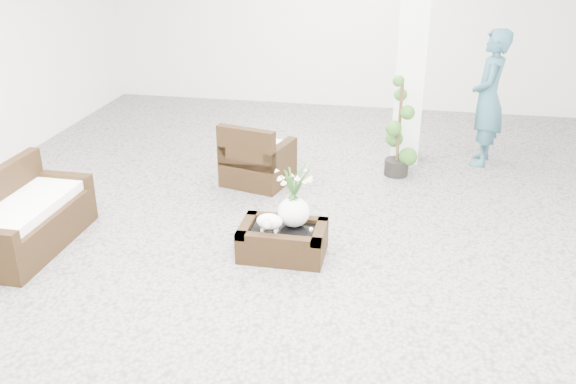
% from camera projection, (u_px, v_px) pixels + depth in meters
% --- Properties ---
extents(ground, '(11.00, 11.00, 0.00)m').
position_uv_depth(ground, '(290.00, 239.00, 7.08)').
color(ground, gray).
rests_on(ground, ground).
extents(column, '(0.40, 0.40, 3.50)m').
position_uv_depth(column, '(413.00, 41.00, 8.68)').
color(column, white).
rests_on(column, ground).
extents(coffee_table, '(0.90, 0.60, 0.31)m').
position_uv_depth(coffee_table, '(283.00, 242.00, 6.69)').
color(coffee_table, '#34210F').
rests_on(coffee_table, ground).
extents(sheep_figurine, '(0.28, 0.23, 0.21)m').
position_uv_depth(sheep_figurine, '(269.00, 223.00, 6.51)').
color(sheep_figurine, white).
rests_on(sheep_figurine, coffee_table).
extents(planter_narcissus, '(0.44, 0.44, 0.80)m').
position_uv_depth(planter_narcissus, '(294.00, 191.00, 6.54)').
color(planter_narcissus, white).
rests_on(planter_narcissus, coffee_table).
extents(tealight, '(0.04, 0.04, 0.03)m').
position_uv_depth(tealight, '(311.00, 229.00, 6.59)').
color(tealight, white).
rests_on(tealight, coffee_table).
extents(armchair, '(0.97, 0.95, 0.86)m').
position_uv_depth(armchair, '(258.00, 152.00, 8.42)').
color(armchair, '#34210F').
rests_on(armchair, ground).
extents(loveseat, '(0.78, 1.60, 0.85)m').
position_uv_depth(loveseat, '(26.00, 211.00, 6.76)').
color(loveseat, '#34210F').
rests_on(loveseat, ground).
extents(topiary, '(0.37, 0.37, 1.39)m').
position_uv_depth(topiary, '(399.00, 127.00, 8.55)').
color(topiary, '#28521A').
rests_on(topiary, ground).
extents(shopper, '(0.57, 0.77, 1.94)m').
position_uv_depth(shopper, '(488.00, 98.00, 8.86)').
color(shopper, '#2F5968').
rests_on(shopper, ground).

